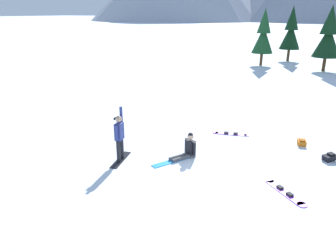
# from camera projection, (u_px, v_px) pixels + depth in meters

# --- Properties ---
(ground_plane) EXTENTS (800.00, 800.00, 0.00)m
(ground_plane) POSITION_uv_depth(u_px,v_px,m) (213.00, 186.00, 10.52)
(ground_plane) COLOR silver
(snowboarder_foreground) EXTENTS (0.63, 1.51, 2.03)m
(snowboarder_foreground) POSITION_uv_depth(u_px,v_px,m) (119.00, 136.00, 12.03)
(snowboarder_foreground) COLOR black
(snowboarder_foreground) RESTS_ON ground_plane
(snowboarder_midground) EXTENTS (1.20, 1.77, 0.98)m
(snowboarder_midground) POSITION_uv_depth(u_px,v_px,m) (187.00, 149.00, 12.47)
(snowboarder_midground) COLOR #4C4C51
(snowboarder_midground) RESTS_ON ground_plane
(loose_snowboard_near_left) EXTENTS (1.67, 0.66, 0.09)m
(loose_snowboard_near_left) POSITION_uv_depth(u_px,v_px,m) (231.00, 134.00, 14.95)
(loose_snowboard_near_left) COLOR #993FD8
(loose_snowboard_near_left) RESTS_ON ground_plane
(loose_snowboard_far_spare) EXTENTS (1.56, 1.42, 0.09)m
(loose_snowboard_far_spare) POSITION_uv_depth(u_px,v_px,m) (285.00, 192.00, 10.13)
(loose_snowboard_far_spare) COLOR #993FD8
(loose_snowboard_far_spare) RESTS_ON ground_plane
(backpack_black) EXTENTS (0.55, 0.55, 0.31)m
(backpack_black) POSITION_uv_depth(u_px,v_px,m) (330.00, 157.00, 12.27)
(backpack_black) COLOR black
(backpack_black) RESTS_ON ground_plane
(backpack_orange) EXTENTS (0.42, 0.55, 0.27)m
(backpack_orange) POSITION_uv_depth(u_px,v_px,m) (302.00, 142.00, 13.71)
(backpack_orange) COLOR orange
(backpack_orange) RESTS_ON ground_plane
(pine_tree_leaning) EXTENTS (2.50, 2.50, 5.95)m
(pine_tree_leaning) POSITION_uv_depth(u_px,v_px,m) (329.00, 36.00, 29.88)
(pine_tree_leaning) COLOR #472D19
(pine_tree_leaning) RESTS_ON ground_plane
(pine_tree_short) EXTENTS (2.16, 2.16, 5.73)m
(pine_tree_short) POSITION_uv_depth(u_px,v_px,m) (263.00, 35.00, 33.32)
(pine_tree_short) COLOR #472D19
(pine_tree_short) RESTS_ON ground_plane
(pine_tree_slender) EXTENTS (2.25, 2.25, 6.00)m
(pine_tree_slender) POSITION_uv_depth(u_px,v_px,m) (291.00, 31.00, 36.35)
(pine_tree_slender) COLOR #472D19
(pine_tree_slender) RESTS_ON ground_plane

